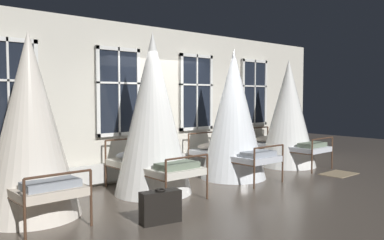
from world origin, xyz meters
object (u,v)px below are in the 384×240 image
at_px(cot_third, 233,116).
at_px(suitcase_dark, 160,207).
at_px(cot_fourth, 288,115).
at_px(cot_first, 30,127).
at_px(cot_second, 153,116).

xyz_separation_m(cot_third, suitcase_dark, (-2.96, -1.40, -1.08)).
relative_size(cot_third, cot_fourth, 1.03).
bearing_deg(cot_first, cot_third, -91.32).
bearing_deg(cot_fourth, cot_second, 90.58).
bearing_deg(suitcase_dark, cot_first, 141.05).
height_order(cot_third, cot_fourth, cot_third).
distance_m(cot_first, cot_fourth, 6.23).
height_order(cot_third, suitcase_dark, cot_third).
bearing_deg(cot_third, suitcase_dark, 116.19).
xyz_separation_m(cot_fourth, suitcase_dark, (-5.02, -1.49, -1.04)).
relative_size(cot_second, cot_third, 1.06).
xyz_separation_m(cot_second, suitcase_dark, (-0.92, -1.44, -1.16)).
distance_m(cot_first, cot_second, 2.13).
bearing_deg(suitcase_dark, cot_third, 36.59).
distance_m(cot_third, cot_fourth, 2.07).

